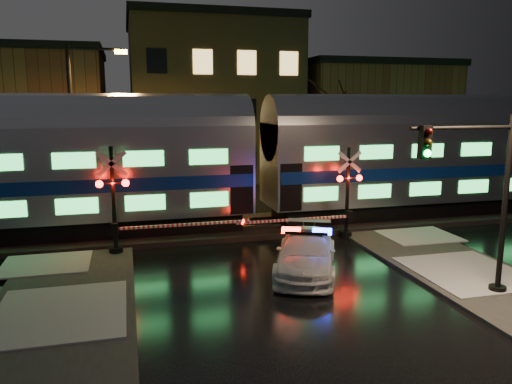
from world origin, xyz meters
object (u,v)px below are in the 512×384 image
(streetlight, at_px, (78,121))
(crossing_signal_left, at_px, (124,211))
(traffic_light, at_px, (481,203))
(crossing_signal_right, at_px, (340,202))
(police_car, at_px, (306,253))

(streetlight, bearing_deg, crossing_signal_left, -73.35)
(crossing_signal_left, distance_m, streetlight, 7.67)
(crossing_signal_left, relative_size, traffic_light, 1.08)
(traffic_light, bearing_deg, crossing_signal_right, 113.69)
(police_car, height_order, crossing_signal_left, crossing_signal_left)
(traffic_light, bearing_deg, police_car, 153.68)
(crossing_signal_right, height_order, crossing_signal_left, crossing_signal_left)
(traffic_light, distance_m, streetlight, 18.44)
(police_car, height_order, traffic_light, traffic_light)
(police_car, xyz_separation_m, crossing_signal_left, (-6.05, 3.60, 1.03))
(police_car, height_order, streetlight, streetlight)
(streetlight, bearing_deg, traffic_light, -48.37)
(crossing_signal_left, bearing_deg, crossing_signal_right, -0.04)
(crossing_signal_left, bearing_deg, police_car, -30.77)
(police_car, distance_m, crossing_signal_right, 4.67)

